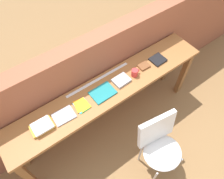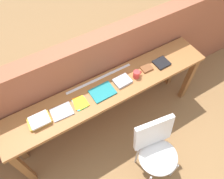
# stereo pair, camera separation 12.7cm
# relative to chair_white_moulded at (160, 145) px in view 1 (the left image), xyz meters

# --- Properties ---
(ground_plane) EXTENTS (40.00, 40.00, 0.00)m
(ground_plane) POSITION_rel_chair_white_moulded_xyz_m (-0.14, 0.45, -0.53)
(ground_plane) COLOR olive
(brick_wall_back) EXTENTS (6.00, 0.20, 1.34)m
(brick_wall_back) POSITION_rel_chair_white_moulded_xyz_m (-0.14, 1.09, 0.14)
(brick_wall_back) COLOR #935138
(brick_wall_back) RESTS_ON ground
(sideboard) EXTENTS (2.50, 0.44, 0.88)m
(sideboard) POSITION_rel_chair_white_moulded_xyz_m (-0.14, 0.75, 0.21)
(sideboard) COLOR #996033
(sideboard) RESTS_ON ground
(chair_white_moulded) EXTENTS (0.51, 0.52, 0.89)m
(chair_white_moulded) POSITION_rel_chair_white_moulded_xyz_m (0.00, 0.00, 0.00)
(chair_white_moulded) COLOR white
(chair_white_moulded) RESTS_ON ground
(book_stack_leftmost) EXTENTS (0.23, 0.17, 0.06)m
(book_stack_leftmost) POSITION_rel_chair_white_moulded_xyz_m (-0.96, 0.75, 0.38)
(book_stack_leftmost) COLOR gold
(book_stack_leftmost) RESTS_ON sideboard
(magazine_cycling) EXTENTS (0.22, 0.17, 0.02)m
(magazine_cycling) POSITION_rel_chair_white_moulded_xyz_m (-0.73, 0.74, 0.36)
(magazine_cycling) COLOR #9E9EA3
(magazine_cycling) RESTS_ON sideboard
(pamphlet_pile_colourful) EXTENTS (0.16, 0.18, 0.01)m
(pamphlet_pile_colourful) POSITION_rel_chair_white_moulded_xyz_m (-0.52, 0.74, 0.36)
(pamphlet_pile_colourful) COLOR purple
(pamphlet_pile_colourful) RESTS_ON sideboard
(book_open_centre) EXTENTS (0.27, 0.20, 0.02)m
(book_open_centre) POSITION_rel_chair_white_moulded_xyz_m (-0.25, 0.74, 0.36)
(book_open_centre) COLOR #19757A
(book_open_centre) RESTS_ON sideboard
(book_grey_hardcover) EXTENTS (0.19, 0.16, 0.03)m
(book_grey_hardcover) POSITION_rel_chair_white_moulded_xyz_m (0.02, 0.75, 0.37)
(book_grey_hardcover) COLOR #9E9EA3
(book_grey_hardcover) RESTS_ON sideboard
(mug) EXTENTS (0.11, 0.08, 0.09)m
(mug) POSITION_rel_chair_white_moulded_xyz_m (0.20, 0.73, 0.40)
(mug) COLOR red
(mug) RESTS_ON sideboard
(leather_journal_brown) EXTENTS (0.13, 0.10, 0.02)m
(leather_journal_brown) POSITION_rel_chair_white_moulded_xyz_m (0.37, 0.76, 0.37)
(leather_journal_brown) COLOR brown
(leather_journal_brown) RESTS_ON sideboard
(book_repair_rightmost) EXTENTS (0.18, 0.17, 0.02)m
(book_repair_rightmost) POSITION_rel_chair_white_moulded_xyz_m (0.57, 0.74, 0.37)
(book_repair_rightmost) COLOR black
(book_repair_rightmost) RESTS_ON sideboard
(ruler_metal_back_edge) EXTENTS (0.83, 0.03, 0.00)m
(ruler_metal_back_edge) POSITION_rel_chair_white_moulded_xyz_m (-0.18, 0.92, 0.35)
(ruler_metal_back_edge) COLOR silver
(ruler_metal_back_edge) RESTS_ON sideboard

